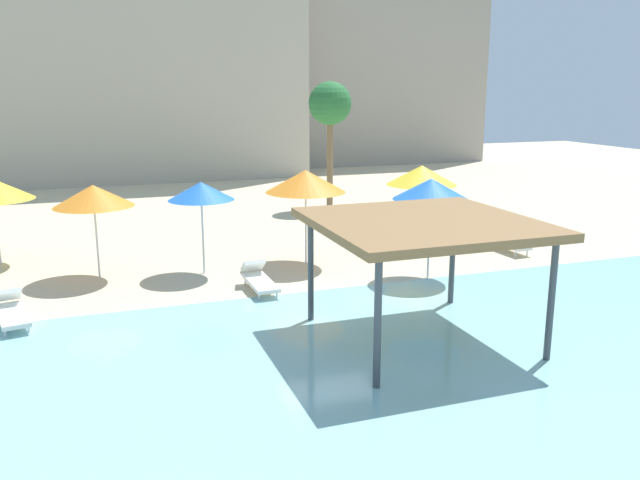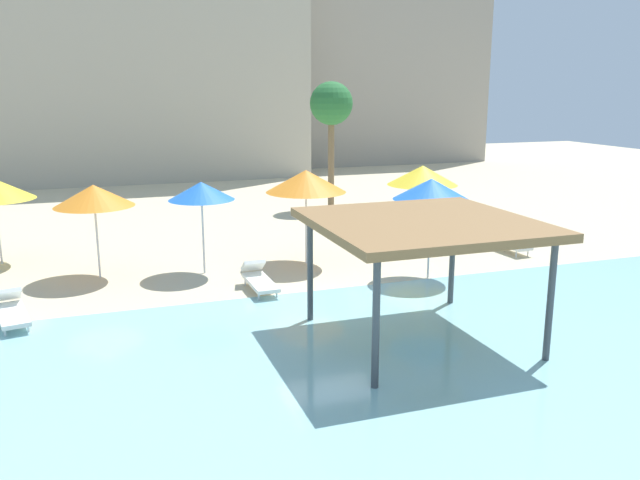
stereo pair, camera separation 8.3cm
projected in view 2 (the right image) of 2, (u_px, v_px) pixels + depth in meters
ground_plane at (334, 310)px, 16.04m from camera, size 80.00×80.00×0.00m
lagoon_water at (440, 405)px, 11.21m from camera, size 44.00×13.50×0.04m
shade_pavilion at (423, 227)px, 13.57m from camera, size 4.43×4.43×2.68m
beach_umbrella_orange_2 at (94, 196)px, 18.22m from camera, size 2.23×2.23×2.70m
beach_umbrella_yellow_3 at (423, 175)px, 22.48m from camera, size 2.44×2.44×2.72m
beach_umbrella_blue_4 at (201, 191)px, 18.65m from camera, size 1.90×1.90×2.71m
beach_umbrella_blue_5 at (431, 189)px, 18.10m from camera, size 2.14×2.14×2.88m
beach_umbrella_orange_7 at (306, 181)px, 19.67m from camera, size 2.45×2.45×2.92m
lounge_chair_0 at (259, 278)px, 17.50m from camera, size 0.64×1.91×0.74m
lounge_chair_1 at (485, 225)px, 24.19m from camera, size 0.63×1.91×0.74m
lounge_chair_2 at (11, 310)px, 15.04m from camera, size 0.97×1.98×0.74m
lounge_chair_4 at (505, 241)px, 21.76m from camera, size 0.74×1.94×0.74m
palm_tree_1 at (331, 106)px, 28.53m from camera, size 1.90×1.90×5.60m
hotel_block_0 at (117, 31)px, 38.77m from camera, size 21.22×9.79×17.16m
hotel_block_1 at (340, 61)px, 47.61m from camera, size 19.20×9.87×14.42m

